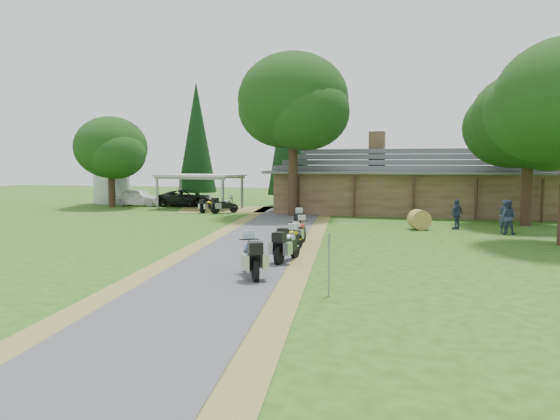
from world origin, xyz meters
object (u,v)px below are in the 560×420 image
(motorcycle_carport_a, at_px, (208,205))
(car_white_sedan, at_px, (138,195))
(car_dark_suv, at_px, (187,194))
(hay_bale, at_px, (419,220))
(lodge, at_px, (415,180))
(motorcycle_row_e, at_px, (299,222))
(motorcycle_row_d, at_px, (299,231))
(motorcycle_carport_b, at_px, (225,204))
(motorcycle_row_c, at_px, (291,237))
(silo, at_px, (111,167))
(carport, at_px, (200,192))
(motorcycle_row_a, at_px, (252,255))
(motorcycle_row_b, at_px, (287,244))

(motorcycle_carport_a, bearing_deg, car_white_sedan, 75.62)
(car_dark_suv, bearing_deg, hay_bale, -121.87)
(lodge, height_order, motorcycle_carport_a, lodge)
(motorcycle_row_e, bearing_deg, motorcycle_carport_a, 30.79)
(motorcycle_row_d, xyz_separation_m, motorcycle_carport_b, (-8.99, 13.83, 0.02))
(motorcycle_carport_a, distance_m, hay_bale, 17.03)
(car_white_sedan, bearing_deg, car_dark_suv, -82.47)
(motorcycle_carport_b, bearing_deg, hay_bale, -72.01)
(motorcycle_row_c, height_order, hay_bale, motorcycle_row_c)
(car_white_sedan, distance_m, motorcycle_row_e, 23.59)
(silo, bearing_deg, motorcycle_carport_b, -25.84)
(motorcycle_carport_a, bearing_deg, carport, 45.07)
(motorcycle_row_e, bearing_deg, motorcycle_row_c, 178.66)
(motorcycle_carport_b, xyz_separation_m, hay_bale, (14.25, -6.37, -0.11))
(car_white_sedan, height_order, motorcycle_row_d, car_white_sedan)
(motorcycle_row_a, bearing_deg, motorcycle_row_e, -21.59)
(hay_bale, bearing_deg, lodge, 92.75)
(car_dark_suv, bearing_deg, motorcycle_carport_b, -134.87)
(silo, xyz_separation_m, car_dark_suv, (8.25, -1.45, -2.27))
(silo, height_order, motorcycle_row_a, silo)
(lodge, relative_size, motorcycle_row_d, 11.18)
(carport, relative_size, motorcycle_row_b, 3.18)
(motorcycle_row_b, relative_size, motorcycle_row_c, 1.16)
(motorcycle_carport_a, relative_size, hay_bale, 1.50)
(motorcycle_row_b, xyz_separation_m, hay_bale, (4.69, 11.73, -0.14))
(car_dark_suv, bearing_deg, car_white_sedan, 97.68)
(car_dark_suv, xyz_separation_m, motorcycle_carport_a, (4.07, -4.99, -0.49))
(carport, relative_size, motorcycle_carport_b, 3.31)
(motorcycle_row_e, bearing_deg, car_white_sedan, 39.07)
(motorcycle_row_e, bearing_deg, carport, 28.92)
(motorcycle_row_d, relative_size, hay_bale, 1.71)
(car_white_sedan, bearing_deg, motorcycle_row_c, -138.56)
(motorcycle_row_a, bearing_deg, motorcycle_row_c, -26.03)
(silo, xyz_separation_m, car_white_sedan, (3.95, -2.15, -2.37))
(motorcycle_row_c, bearing_deg, silo, 59.74)
(motorcycle_row_b, bearing_deg, car_white_sedan, 48.33)
(silo, distance_m, hay_bale, 31.03)
(silo, bearing_deg, motorcycle_row_d, -42.01)
(motorcycle_carport_b, bearing_deg, motorcycle_row_d, -104.92)
(motorcycle_row_b, bearing_deg, lodge, -2.87)
(carport, xyz_separation_m, motorcycle_row_a, (12.51, -24.42, -0.68))
(lodge, bearing_deg, motorcycle_row_a, -100.35)
(motorcycle_row_e, xyz_separation_m, motorcycle_carport_a, (-9.69, 10.89, -0.11))
(car_white_sedan, distance_m, motorcycle_carport_b, 10.81)
(lodge, bearing_deg, motorcycle_carport_b, -162.87)
(motorcycle_row_d, height_order, hay_bale, motorcycle_row_d)
(motorcycle_row_c, relative_size, hay_bale, 1.58)
(car_white_sedan, relative_size, car_dark_suv, 1.04)
(motorcycle_row_d, xyz_separation_m, motorcycle_carport_a, (-10.44, 14.06, -0.08))
(lodge, height_order, motorcycle_row_e, lodge)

